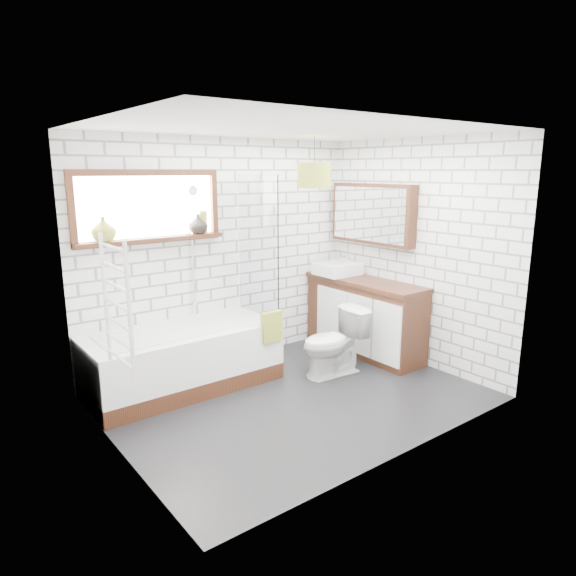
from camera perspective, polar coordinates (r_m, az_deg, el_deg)
floor at (r=5.09m, az=0.83°, el=-12.11°), size 3.40×2.60×0.01m
ceiling at (r=4.63m, az=0.94°, el=17.32°), size 3.40×2.60×0.01m
wall_back at (r=5.77m, az=-7.21°, el=3.85°), size 3.40×0.01×2.50m
wall_front at (r=3.79m, az=13.21°, el=-1.19°), size 3.40×0.01×2.50m
wall_left at (r=3.90m, az=-19.16°, el=-1.16°), size 0.01×2.60×2.50m
wall_right at (r=5.90m, az=14.02°, el=3.76°), size 0.01×2.60×2.50m
window at (r=5.29m, az=-15.18°, el=8.69°), size 1.52×0.16×0.68m
towel_radiator at (r=3.93m, az=-18.49°, el=-1.77°), size 0.06×0.52×1.00m
mirror_cabinet at (r=6.17m, az=9.35°, el=8.12°), size 0.16×1.20×0.70m
shower_riser at (r=5.52m, az=-10.59°, el=4.38°), size 0.02×0.02×1.30m
bathtub at (r=5.31m, az=-11.57°, el=-7.69°), size 1.89×0.84×0.61m
shower_screen at (r=5.49m, az=-3.34°, el=4.66°), size 0.02×0.72×1.50m
towel_green at (r=5.25m, az=-1.83°, el=-4.32°), size 0.23×0.06×0.32m
towel_beige at (r=5.25m, az=-1.83°, el=-4.32°), size 0.21×0.05×0.27m
vanity at (r=6.20m, az=8.48°, el=-3.13°), size 0.51×1.57×0.90m
basin at (r=6.33m, az=5.52°, el=2.14°), size 0.48×0.42×0.14m
tap at (r=6.43m, az=6.58°, el=2.87°), size 0.04×0.04×0.17m
toilet at (r=5.52m, az=5.08°, el=-6.04°), size 0.47×0.74×0.72m
vase_olive at (r=5.12m, az=-19.80°, el=5.95°), size 0.25×0.25×0.23m
vase_dark at (r=5.50m, az=-9.94°, el=6.81°), size 0.23×0.23×0.21m
bottle at (r=5.52m, az=-9.36°, el=7.02°), size 0.08×0.08×0.24m
pendant at (r=5.62m, az=2.92°, el=12.40°), size 0.36×0.36×0.27m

